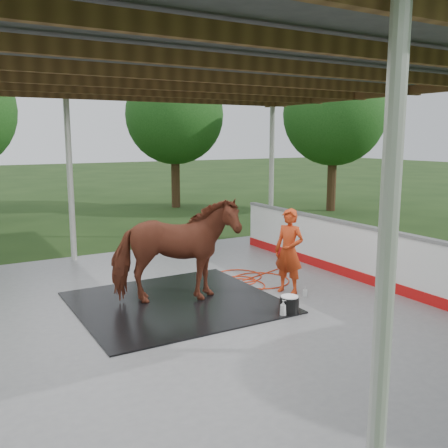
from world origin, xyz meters
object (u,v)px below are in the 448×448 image
horse (175,251)px  wash_bucket (289,305)px  dasher_board (361,254)px  handler (289,251)px

horse → wash_bucket: 2.14m
dasher_board → handler: 1.77m
dasher_board → handler: handler is taller
dasher_board → handler: size_ratio=5.05×
horse → handler: bearing=-85.9°
wash_bucket → dasher_board: bearing=18.5°
dasher_board → wash_bucket: dasher_board is taller
dasher_board → handler: bearing=176.6°
handler → wash_bucket: bearing=-58.7°
dasher_board → wash_bucket: (-2.42, -0.81, -0.39)m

